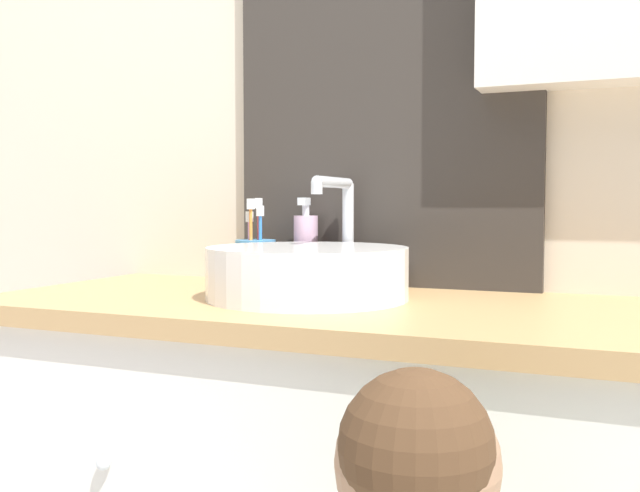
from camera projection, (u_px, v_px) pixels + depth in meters
wall_back at (397, 92)px, 1.50m from camera, size 3.20×0.18×2.50m
sink_basin at (309, 271)px, 1.29m from camera, size 0.36×0.42×0.22m
toothbrush_holder at (256, 261)px, 1.50m from camera, size 0.09×0.09×0.18m
soap_dispenser at (306, 249)px, 1.51m from camera, size 0.05×0.05×0.18m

